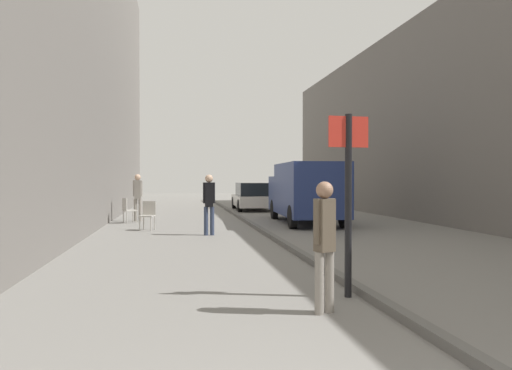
{
  "coord_description": "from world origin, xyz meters",
  "views": [
    {
      "loc": [
        -1.07,
        -1.52,
        1.69
      ],
      "look_at": [
        1.05,
        10.84,
        1.51
      ],
      "focal_mm": 32.63,
      "sensor_mm": 36.0,
      "label": 1
    }
  ],
  "objects": [
    {
      "name": "pedestrian_mid_block",
      "position": [
        0.75,
        4.05,
        0.95
      ],
      "size": [
        0.31,
        0.25,
        1.65
      ],
      "rotation": [
        0.0,
        0.0,
        0.39
      ],
      "color": "gray",
      "rests_on": "ground_plane"
    },
    {
      "name": "pedestrian_main_foreground",
      "position": [
        -2.57,
        17.26,
        1.07
      ],
      "size": [
        0.37,
        0.24,
        1.85
      ],
      "rotation": [
        0.0,
        0.0,
        -0.08
      ],
      "color": "gray",
      "rests_on": "ground_plane"
    },
    {
      "name": "cafe_chair_near_window",
      "position": [
        -1.98,
        14.0,
        0.55
      ],
      "size": [
        0.54,
        0.54,
        0.94
      ],
      "rotation": [
        0.0,
        0.0,
        2.86
      ],
      "color": "#B7B2A8",
      "rests_on": "ground_plane"
    },
    {
      "name": "cafe_chair_by_doorway",
      "position": [
        -2.89,
        16.57,
        0.55
      ],
      "size": [
        0.59,
        0.59,
        0.94
      ],
      "rotation": [
        0.0,
        0.0,
        5.16
      ],
      "color": "#B7B2A8",
      "rests_on": "ground_plane"
    },
    {
      "name": "ground_plane",
      "position": [
        0.0,
        12.0,
        0.0
      ],
      "size": [
        80.0,
        80.0,
        0.0
      ],
      "primitive_type": "plane",
      "color": "gray"
    },
    {
      "name": "pedestrian_far_crossing",
      "position": [
        -0.12,
        12.29,
        1.04
      ],
      "size": [
        0.36,
        0.23,
        1.8
      ],
      "rotation": [
        0.0,
        0.0,
        3.12
      ],
      "color": "#2D3851",
      "rests_on": "ground_plane"
    },
    {
      "name": "building_facade_across",
      "position": [
        9.59,
        12.0,
        4.05
      ],
      "size": [
        2.77,
        40.0,
        8.09
      ],
      "primitive_type": "cube",
      "color": "slate",
      "rests_on": "ground_plane"
    },
    {
      "name": "street_sign_post",
      "position": [
        1.34,
        4.76,
        1.55
      ],
      "size": [
        0.6,
        0.1,
        2.6
      ],
      "rotation": [
        0.0,
        0.0,
        3.21
      ],
      "color": "black",
      "rests_on": "ground_plane"
    },
    {
      "name": "kerb_strip",
      "position": [
        1.58,
        12.0,
        0.06
      ],
      "size": [
        0.16,
        40.0,
        0.12
      ],
      "primitive_type": "cube",
      "color": "#615F5B",
      "rests_on": "ground_plane"
    },
    {
      "name": "parked_car",
      "position": [
        2.92,
        23.0,
        0.71
      ],
      "size": [
        1.91,
        4.24,
        1.45
      ],
      "rotation": [
        0.0,
        0.0,
        -0.02
      ],
      "color": "silver",
      "rests_on": "ground_plane"
    },
    {
      "name": "delivery_van",
      "position": [
        3.76,
        15.48,
        1.22
      ],
      "size": [
        2.28,
        5.66,
        2.24
      ],
      "rotation": [
        0.0,
        0.0,
        -0.05
      ],
      "color": "navy",
      "rests_on": "ground_plane"
    }
  ]
}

